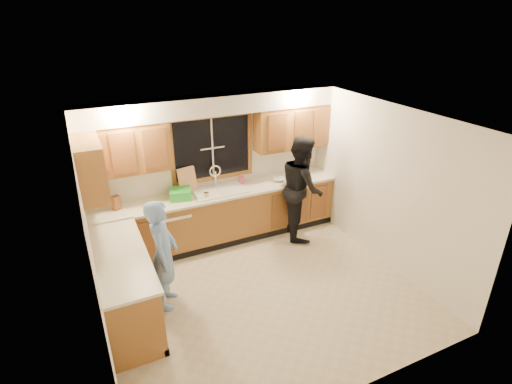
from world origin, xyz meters
The scene contains 26 objects.
floor centered at (0.00, 0.00, 0.00)m, with size 4.20×4.20×0.00m, color beige.
ceiling centered at (0.00, 0.00, 2.50)m, with size 4.20×4.20×0.00m, color silver.
wall_back centered at (0.00, 1.90, 1.25)m, with size 4.20×4.20×0.00m, color white.
wall_left centered at (-2.10, 0.00, 1.25)m, with size 3.80×3.80×0.00m, color white.
wall_right centered at (2.10, 0.00, 1.25)m, with size 3.80×3.80×0.00m, color white.
base_cabinets_back centered at (0.00, 1.60, 0.44)m, with size 4.20×0.60×0.88m, color #A0662E.
base_cabinets_left centered at (-1.80, 0.35, 0.44)m, with size 0.60×1.90×0.88m, color #A0662E.
countertop_back centered at (0.00, 1.58, 0.90)m, with size 4.20×0.63×0.04m, color beige.
countertop_left centered at (-1.79, 0.35, 0.90)m, with size 0.63×1.90×0.04m, color beige.
upper_cabinets_left centered at (-1.43, 1.73, 1.83)m, with size 1.35×0.33×0.75m, color #A0662E.
upper_cabinets_right centered at (1.43, 1.73, 1.83)m, with size 1.35×0.33×0.75m, color #A0662E.
upper_cabinets_return centered at (-1.94, 1.12, 1.83)m, with size 0.33×0.90×0.75m, color #A0662E.
soffit centered at (0.00, 1.72, 2.35)m, with size 4.20×0.35×0.30m, color silver.
window_frame centered at (0.00, 1.89, 1.60)m, with size 1.44×0.03×1.14m.
sink centered at (0.00, 1.60, 0.86)m, with size 0.86×0.52×0.57m.
dishwasher centered at (-0.85, 1.59, 0.41)m, with size 0.60×0.56×0.82m, color white.
stove centered at (-1.80, -0.22, 0.45)m, with size 0.58×0.75×0.90m, color white.
man centered at (-1.27, 0.34, 0.78)m, with size 0.57×0.37×1.56m, color #759FDD.
woman centered at (1.34, 1.18, 0.91)m, with size 0.89×0.69×1.82m, color black.
knife_block centered at (-1.65, 1.67, 1.03)m, with size 0.12×0.10×0.22m, color brown.
cutting_board centered at (-0.48, 1.82, 1.14)m, with size 0.32×0.02×0.43m, color tan.
dish_crate centered at (-0.66, 1.63, 1.00)m, with size 0.33×0.31×0.16m, color green.
soap_bottle centered at (0.47, 1.78, 1.01)m, with size 0.08×0.08×0.17m, color #EE5A84.
bowl centered at (1.11, 1.58, 0.95)m, with size 0.21×0.21×0.05m, color silver.
can_left centered at (-0.30, 1.43, 0.98)m, with size 0.06×0.06×0.11m, color beige.
can_right centered at (-0.28, 1.43, 0.97)m, with size 0.06×0.06×0.11m, color beige.
Camera 1 is at (-2.06, -4.15, 3.69)m, focal length 28.00 mm.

